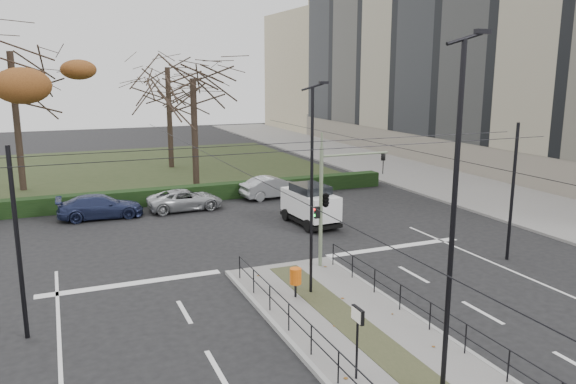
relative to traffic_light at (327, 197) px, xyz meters
name	(u,v)px	position (x,y,z in m)	size (l,w,h in m)	color
ground	(333,312)	(-1.79, -4.09, -3.05)	(140.00, 140.00, 0.00)	black
median_island	(371,342)	(-1.79, -6.59, -2.98)	(4.40, 15.00, 0.14)	slate
sidewalk_east	(406,172)	(16.21, 17.91, -2.98)	(8.00, 90.00, 0.14)	slate
park	(88,172)	(-7.79, 27.91, -3.00)	(38.00, 26.00, 0.10)	#263018
hedge	(102,201)	(-7.79, 14.51, -2.55)	(38.00, 1.00, 1.00)	black
apartment_block	(493,45)	(26.17, 19.87, 7.35)	(13.09, 52.10, 21.64)	tan
median_railing	(374,315)	(-1.79, -6.69, -2.07)	(4.14, 13.24, 0.92)	black
catenary	(314,205)	(-1.79, -2.48, 0.38)	(20.00, 34.00, 6.00)	black
traffic_light	(327,197)	(0.00, 0.00, 0.00)	(3.39, 1.94, 4.99)	slate
litter_bin	(296,277)	(-2.58, -2.67, -2.14)	(0.42, 0.42, 1.08)	black
info_panel	(357,323)	(-3.30, -8.32, -1.34)	(0.11, 0.52, 2.00)	black
streetlamp_median_near	(454,220)	(-1.59, -9.73, 1.60)	(0.74, 0.15, 8.85)	black
streetlamp_median_far	(312,189)	(-1.86, -2.47, 0.96)	(0.64, 0.13, 7.61)	black
parked_car_third	(100,207)	(-8.03, 12.27, -2.37)	(1.88, 4.62, 1.34)	#21294E
parked_car_fourth	(185,200)	(-3.20, 12.37, -2.43)	(2.05, 4.44, 1.23)	#A2A5AA
white_van	(310,204)	(2.29, 6.54, -1.90)	(2.07, 4.08, 2.19)	white
rust_tree	(10,51)	(-12.34, 22.04, 6.36)	(10.50, 10.50, 12.25)	black
bare_tree_center	(168,75)	(-1.00, 27.61, 4.81)	(7.59, 7.59, 11.11)	black
bare_tree_near	(193,87)	(-1.21, 17.81, 4.06)	(6.74, 6.74, 10.04)	black
parked_car_fifth	(273,187)	(2.83, 13.44, -2.34)	(1.49, 4.29, 1.41)	#A2A5AA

